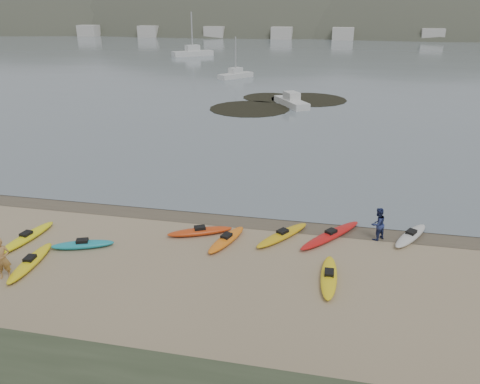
# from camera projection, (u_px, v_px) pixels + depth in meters

# --- Properties ---
(ground) EXTENTS (600.00, 600.00, 0.00)m
(ground) POSITION_uv_depth(u_px,v_px,m) (240.00, 217.00, 26.26)
(ground) COLOR tan
(ground) RESTS_ON ground
(wet_sand) EXTENTS (60.00, 60.00, 0.00)m
(wet_sand) POSITION_uv_depth(u_px,v_px,m) (239.00, 219.00, 25.99)
(wet_sand) COLOR brown
(wet_sand) RESTS_ON ground
(water) EXTENTS (1200.00, 1200.00, 0.00)m
(water) POSITION_uv_depth(u_px,v_px,m) (337.00, 23.00, 298.64)
(water) COLOR slate
(water) RESTS_ON ground
(kayaks) EXTENTS (20.71, 9.85, 0.34)m
(kayaks) POSITION_uv_depth(u_px,v_px,m) (217.00, 243.00, 22.99)
(kayaks) COLOR yellow
(kayaks) RESTS_ON ground
(person_west) EXTENTS (0.81, 0.70, 1.88)m
(person_west) POSITION_uv_depth(u_px,v_px,m) (2.00, 259.00, 20.08)
(person_west) COLOR #B9854A
(person_west) RESTS_ON ground
(person_east) EXTENTS (1.05, 1.04, 1.71)m
(person_east) POSITION_uv_depth(u_px,v_px,m) (378.00, 224.00, 23.43)
(person_east) COLOR navy
(person_east) RESTS_ON ground
(kelp_mats) EXTENTS (15.51, 16.31, 0.04)m
(kelp_mats) POSITION_uv_depth(u_px,v_px,m) (279.00, 102.00, 56.74)
(kelp_mats) COLOR black
(kelp_mats) RESTS_ON water
(moored_boats) EXTENTS (81.87, 87.42, 1.31)m
(moored_boats) POSITION_uv_depth(u_px,v_px,m) (364.00, 60.00, 94.72)
(moored_boats) COLOR silver
(moored_boats) RESTS_ON ground
(far_hills) EXTENTS (550.00, 135.00, 80.00)m
(far_hills) POSITION_uv_depth(u_px,v_px,m) (423.00, 72.00, 200.77)
(far_hills) COLOR #384235
(far_hills) RESTS_ON ground
(far_town) EXTENTS (199.00, 5.00, 4.00)m
(far_town) POSITION_uv_depth(u_px,v_px,m) (347.00, 34.00, 156.02)
(far_town) COLOR beige
(far_town) RESTS_ON ground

